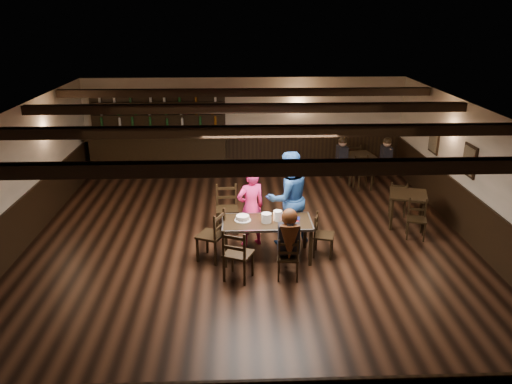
{
  "coord_description": "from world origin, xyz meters",
  "views": [
    {
      "loc": [
        -0.22,
        -8.98,
        4.49
      ],
      "look_at": [
        0.14,
        0.2,
        1.1
      ],
      "focal_mm": 35.0,
      "sensor_mm": 36.0,
      "label": 1
    }
  ],
  "objects_px": {
    "chair_near_right": "(288,256)",
    "cake": "(243,218)",
    "dining_table": "(267,225)",
    "woman_pink": "(251,208)",
    "bar_counter": "(160,150)",
    "man_blue": "(288,198)",
    "chair_near_left": "(236,252)"
  },
  "relations": [
    {
      "from": "chair_near_right",
      "to": "cake",
      "type": "distance_m",
      "value": 1.24
    },
    {
      "from": "dining_table",
      "to": "woman_pink",
      "type": "bearing_deg",
      "value": 117.03
    },
    {
      "from": "cake",
      "to": "bar_counter",
      "type": "xyz_separation_m",
      "value": [
        -2.27,
        5.11,
        -0.07
      ]
    },
    {
      "from": "dining_table",
      "to": "man_blue",
      "type": "bearing_deg",
      "value": 55.43
    },
    {
      "from": "chair_near_left",
      "to": "man_blue",
      "type": "bearing_deg",
      "value": 55.91
    },
    {
      "from": "chair_near_left",
      "to": "bar_counter",
      "type": "distance_m",
      "value": 6.4
    },
    {
      "from": "chair_near_right",
      "to": "dining_table",
      "type": "bearing_deg",
      "value": 110.46
    },
    {
      "from": "man_blue",
      "to": "cake",
      "type": "relative_size",
      "value": 6.17
    },
    {
      "from": "dining_table",
      "to": "chair_near_right",
      "type": "relative_size",
      "value": 2.1
    },
    {
      "from": "chair_near_right",
      "to": "cake",
      "type": "bearing_deg",
      "value": 130.24
    },
    {
      "from": "chair_near_left",
      "to": "cake",
      "type": "xyz_separation_m",
      "value": [
        0.12,
        0.92,
        0.23
      ]
    },
    {
      "from": "chair_near_left",
      "to": "cake",
      "type": "height_order",
      "value": "chair_near_left"
    },
    {
      "from": "woman_pink",
      "to": "bar_counter",
      "type": "bearing_deg",
      "value": -85.51
    },
    {
      "from": "woman_pink",
      "to": "chair_near_right",
      "type": "bearing_deg",
      "value": 89.7
    },
    {
      "from": "dining_table",
      "to": "chair_near_right",
      "type": "xyz_separation_m",
      "value": [
        0.32,
        -0.86,
        -0.21
      ]
    },
    {
      "from": "bar_counter",
      "to": "woman_pink",
      "type": "bearing_deg",
      "value": -62.07
    },
    {
      "from": "dining_table",
      "to": "woman_pink",
      "type": "height_order",
      "value": "woman_pink"
    },
    {
      "from": "cake",
      "to": "bar_counter",
      "type": "bearing_deg",
      "value": 113.98
    },
    {
      "from": "cake",
      "to": "dining_table",
      "type": "bearing_deg",
      "value": -6.8
    },
    {
      "from": "bar_counter",
      "to": "man_blue",
      "type": "bearing_deg",
      "value": -54.83
    },
    {
      "from": "chair_near_left",
      "to": "man_blue",
      "type": "relative_size",
      "value": 0.51
    },
    {
      "from": "dining_table",
      "to": "woman_pink",
      "type": "relative_size",
      "value": 1.05
    },
    {
      "from": "man_blue",
      "to": "woman_pink",
      "type": "bearing_deg",
      "value": -16.07
    },
    {
      "from": "woman_pink",
      "to": "cake",
      "type": "height_order",
      "value": "woman_pink"
    },
    {
      "from": "dining_table",
      "to": "chair_near_left",
      "type": "relative_size",
      "value": 1.73
    },
    {
      "from": "chair_near_right",
      "to": "chair_near_left",
      "type": "bearing_deg",
      "value": -179.76
    },
    {
      "from": "man_blue",
      "to": "bar_counter",
      "type": "bearing_deg",
      "value": -78.04
    },
    {
      "from": "bar_counter",
      "to": "cake",
      "type": "bearing_deg",
      "value": -66.02
    },
    {
      "from": "chair_near_left",
      "to": "chair_near_right",
      "type": "bearing_deg",
      "value": 0.24
    },
    {
      "from": "chair_near_right",
      "to": "woman_pink",
      "type": "bearing_deg",
      "value": 113.13
    },
    {
      "from": "cake",
      "to": "woman_pink",
      "type": "bearing_deg",
      "value": 71.87
    },
    {
      "from": "chair_near_right",
      "to": "man_blue",
      "type": "distance_m",
      "value": 1.6
    }
  ]
}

